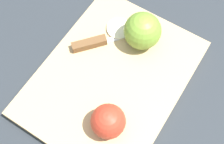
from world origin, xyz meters
name	(u,v)px	position (x,y,z in m)	size (l,w,h in m)	color
ground_plane	(112,80)	(0.00, 0.00, 0.00)	(4.00, 4.00, 0.00)	#282D33
cutting_board	(112,78)	(0.00, 0.00, 0.01)	(0.39, 0.30, 0.02)	tan
apple_half_left	(108,121)	(-0.10, -0.06, 0.06)	(0.07, 0.07, 0.07)	red
apple_half_right	(142,31)	(0.11, -0.01, 0.06)	(0.08, 0.08, 0.08)	olive
knife	(92,43)	(0.04, 0.08, 0.03)	(0.13, 0.11, 0.02)	silver
apple_slice	(119,29)	(0.11, 0.05, 0.03)	(0.06, 0.06, 0.01)	beige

